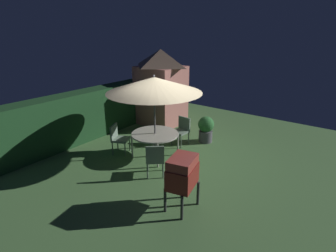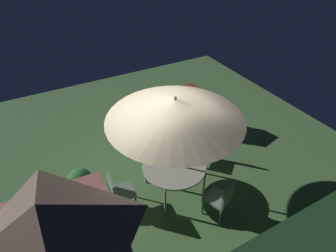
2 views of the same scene
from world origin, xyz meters
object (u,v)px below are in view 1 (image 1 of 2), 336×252
(chair_near_shed, at_px, (155,158))
(chair_toward_hedge, at_px, (118,137))
(potted_plant_by_shed, at_px, (206,128))
(patio_table, at_px, (155,135))
(bbq_grill, at_px, (182,173))
(chair_far_side, at_px, (182,129))
(garden_shed, at_px, (161,87))
(patio_umbrella, at_px, (154,85))

(chair_near_shed, bearing_deg, chair_toward_hedge, 77.42)
(chair_near_shed, relative_size, potted_plant_by_shed, 1.02)
(patio_table, distance_m, bbq_grill, 2.56)
(chair_far_side, bearing_deg, chair_near_shed, -163.68)
(garden_shed, height_order, chair_toward_hedge, garden_shed)
(garden_shed, xyz_separation_m, chair_far_side, (-1.26, -1.86, -0.95))
(chair_far_side, bearing_deg, garden_shed, 55.98)
(chair_toward_hedge, distance_m, potted_plant_by_shed, 2.92)
(chair_near_shed, relative_size, chair_far_side, 1.00)
(patio_umbrella, relative_size, bbq_grill, 2.22)
(patio_table, distance_m, chair_near_shed, 1.16)
(patio_umbrella, relative_size, chair_toward_hedge, 2.96)
(chair_toward_hedge, bearing_deg, garden_shed, 13.20)
(potted_plant_by_shed, bearing_deg, chair_far_side, 139.48)
(chair_toward_hedge, bearing_deg, patio_table, -65.28)
(chair_near_shed, height_order, potted_plant_by_shed, chair_near_shed)
(chair_toward_hedge, bearing_deg, bbq_grill, -109.36)
(garden_shed, distance_m, chair_far_side, 2.44)
(chair_near_shed, xyz_separation_m, chair_toward_hedge, (0.40, 1.79, 0.00))
(patio_umbrella, xyz_separation_m, chair_toward_hedge, (-0.49, 1.06, -1.65))
(patio_table, height_order, chair_toward_hedge, chair_toward_hedge)
(bbq_grill, bearing_deg, chair_near_shed, 62.14)
(patio_umbrella, xyz_separation_m, chair_far_side, (1.25, -0.10, -1.65))
(chair_near_shed, xyz_separation_m, chair_far_side, (2.14, 0.63, 0.00))
(patio_umbrella, height_order, chair_toward_hedge, patio_umbrella)
(chair_far_side, xyz_separation_m, potted_plant_by_shed, (0.63, -0.54, -0.05))
(garden_shed, height_order, patio_table, garden_shed)
(patio_table, relative_size, chair_toward_hedge, 1.53)
(chair_near_shed, bearing_deg, patio_table, 39.47)
(chair_near_shed, distance_m, chair_far_side, 2.23)
(garden_shed, bearing_deg, chair_far_side, -124.02)
(patio_table, xyz_separation_m, chair_toward_hedge, (-0.49, 1.06, -0.17))
(chair_near_shed, bearing_deg, chair_far_side, 16.32)
(chair_far_side, xyz_separation_m, chair_toward_hedge, (-1.74, 1.16, 0.00))
(bbq_grill, relative_size, potted_plant_by_shed, 1.36)
(patio_table, relative_size, bbq_grill, 1.15)
(patio_umbrella, relative_size, potted_plant_by_shed, 3.01)
(garden_shed, relative_size, chair_far_side, 3.22)
(bbq_grill, height_order, potted_plant_by_shed, bbq_grill)
(patio_table, bearing_deg, chair_toward_hedge, 114.72)
(chair_far_side, distance_m, potted_plant_by_shed, 0.83)
(patio_table, distance_m, chair_toward_hedge, 1.18)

